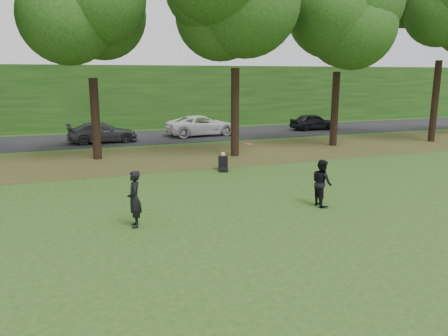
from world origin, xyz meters
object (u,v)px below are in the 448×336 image
at_px(player_right, 322,183).
at_px(frisbee, 248,144).
at_px(seated_person, 223,164).
at_px(player_left, 134,199).

xyz_separation_m(player_right, frisbee, (-2.60, 0.14, 1.42)).
bearing_deg(frisbee, seated_person, 76.96).
height_order(player_left, seated_person, player_left).
xyz_separation_m(player_left, seated_person, (4.96, 6.22, -0.51)).
bearing_deg(player_right, frisbee, 89.91).
xyz_separation_m(player_left, player_right, (6.14, -0.06, -0.04)).
height_order(player_left, frisbee, frisbee).
bearing_deg(seated_person, frisbee, -85.85).
xyz_separation_m(player_left, frisbee, (3.54, 0.08, 1.38)).
height_order(player_right, seated_person, player_right).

